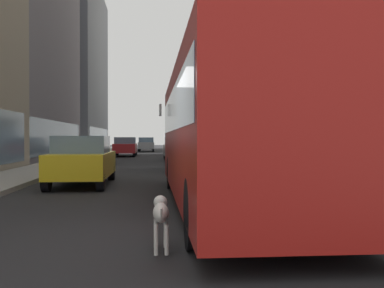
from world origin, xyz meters
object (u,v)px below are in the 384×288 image
at_px(car_white_van, 177,148).
at_px(car_silver_sedan, 146,144).
at_px(car_blue_hatchback, 209,150).
at_px(car_grey_wagon, 189,153).
at_px(car_red_coupe, 125,147).
at_px(car_yellow_taxi, 83,160).
at_px(dalmatian_dog, 161,213).
at_px(transit_bus, 228,128).

height_order(car_white_van, car_silver_sedan, same).
xyz_separation_m(car_blue_hatchback, car_grey_wagon, (-1.60, -5.18, -0.00)).
relative_size(car_red_coupe, car_grey_wagon, 1.09).
height_order(car_yellow_taxi, dalmatian_dog, car_yellow_taxi).
xyz_separation_m(car_white_van, dalmatian_dog, (-1.62, -26.24, -0.31)).
xyz_separation_m(car_grey_wagon, dalmatian_dog, (-1.62, -15.33, -0.31)).
height_order(car_blue_hatchback, car_yellow_taxi, same).
bearing_deg(car_blue_hatchback, dalmatian_dog, -98.92).
height_order(car_blue_hatchback, dalmatian_dog, car_blue_hatchback).
height_order(car_blue_hatchback, car_silver_sedan, same).
bearing_deg(car_red_coupe, car_yellow_taxi, -90.00).
distance_m(car_blue_hatchback, car_yellow_taxi, 12.85).
bearing_deg(dalmatian_dog, car_blue_hatchback, 81.08).
distance_m(car_blue_hatchback, car_white_van, 5.95).
bearing_deg(transit_bus, car_white_van, 90.00).
distance_m(car_silver_sedan, dalmatian_dog, 47.82).
distance_m(car_grey_wagon, dalmatian_dog, 15.42).
distance_m(car_red_coupe, car_white_van, 8.02).
height_order(transit_bus, car_silver_sedan, transit_bus).
bearing_deg(car_grey_wagon, car_yellow_taxi, -122.06).
distance_m(car_white_van, car_silver_sedan, 21.71).
height_order(car_red_coupe, car_white_van, same).
bearing_deg(car_silver_sedan, car_white_van, -83.65).
xyz_separation_m(car_yellow_taxi, dalmatian_dog, (2.38, -8.94, -0.31)).
bearing_deg(transit_bus, car_blue_hatchback, 84.42).
relative_size(car_white_van, car_silver_sedan, 0.84).
height_order(car_red_coupe, car_grey_wagon, same).
xyz_separation_m(car_yellow_taxi, car_red_coupe, (-0.00, 24.24, 0.00)).
bearing_deg(car_grey_wagon, car_blue_hatchback, 72.82).
bearing_deg(dalmatian_dog, car_silver_sedan, 90.94).
xyz_separation_m(car_white_van, car_grey_wagon, (-0.00, -10.91, 0.00)).
height_order(car_blue_hatchback, car_red_coupe, same).
relative_size(car_red_coupe, car_white_van, 1.18).
distance_m(car_yellow_taxi, dalmatian_dog, 9.26).
distance_m(transit_bus, car_red_coupe, 29.35).
height_order(car_red_coupe, dalmatian_dog, car_red_coupe).
bearing_deg(car_yellow_taxi, car_grey_wagon, 57.94).
xyz_separation_m(car_blue_hatchback, car_yellow_taxi, (-5.60, -11.56, -0.00)).
distance_m(transit_bus, car_blue_hatchback, 16.48).
relative_size(car_silver_sedan, car_grey_wagon, 1.10).
bearing_deg(dalmatian_dog, car_grey_wagon, 83.97).
bearing_deg(car_yellow_taxi, transit_bus, -50.27).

